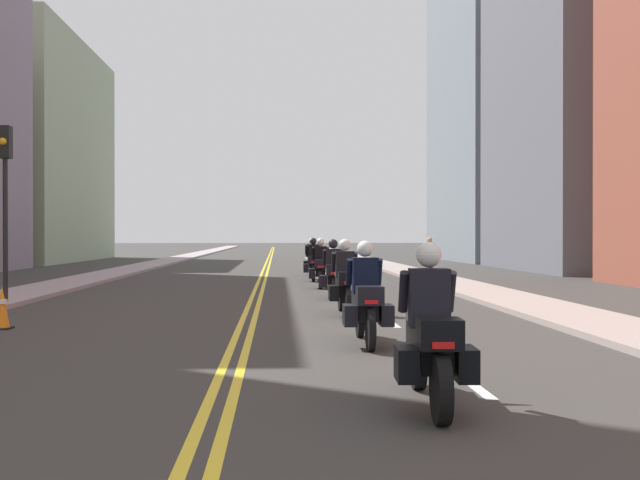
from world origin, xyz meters
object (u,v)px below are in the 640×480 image
motorcycle_1 (366,302)px  traffic_light_near (5,181)px  motorcycle_2 (345,284)px  pedestrian_1 (430,256)px  traffic_cone_0 (2,307)px  motorcycle_6 (312,260)px  motorcycle_4 (320,268)px  motorcycle_5 (313,264)px  motorcycle_0 (430,342)px  motorcycle_3 (333,274)px

motorcycle_1 → traffic_light_near: 10.90m
motorcycle_2 → pedestrian_1: bearing=71.2°
traffic_cone_0 → traffic_light_near: traffic_light_near is taller
motorcycle_1 → motorcycle_6: size_ratio=0.98×
motorcycle_4 → motorcycle_6: 7.78m
motorcycle_1 → traffic_cone_0: bearing=160.5°
traffic_cone_0 → traffic_light_near: 5.51m
motorcycle_5 → motorcycle_6: 4.02m
motorcycle_6 → motorcycle_4: bearing=-90.4°
motorcycle_5 → traffic_light_near: bearing=-128.1°
motorcycle_0 → traffic_light_near: (-8.22, 11.12, 2.42)m
motorcycle_5 → motorcycle_4: bearing=-87.0°
motorcycle_3 → motorcycle_6: (-0.03, 11.84, -0.00)m
motorcycle_0 → motorcycle_5: size_ratio=0.99×
motorcycle_2 → traffic_cone_0: motorcycle_2 is taller
motorcycle_2 → pedestrian_1: (4.96, 14.66, 0.19)m
motorcycle_0 → motorcycle_5: bearing=93.8°
traffic_light_near → motorcycle_4: bearing=35.5°
traffic_cone_0 → motorcycle_0: bearing=-44.8°
motorcycle_0 → pedestrian_1: size_ratio=1.32×
motorcycle_5 → motorcycle_6: size_ratio=1.00×
motorcycle_2 → motorcycle_3: (0.07, 4.29, -0.01)m
motorcycle_5 → pedestrian_1: bearing=28.8°
motorcycle_5 → traffic_cone_0: size_ratio=2.78×
motorcycle_0 → motorcycle_3: 12.84m
motorcycle_2 → traffic_cone_0: bearing=-163.5°
motorcycle_0 → motorcycle_4: bearing=93.7°
pedestrian_1 → motorcycle_0: bearing=163.1°
motorcycle_1 → pedestrian_1: (5.04, 18.99, 0.18)m
motorcycle_3 → motorcycle_5: bearing=93.7°
motorcycle_0 → motorcycle_6: (-0.01, 24.68, -0.01)m
motorcycle_0 → motorcycle_3: size_ratio=1.02×
motorcycle_2 → pedestrian_1: size_ratio=1.34×
motorcycle_6 → traffic_cone_0: size_ratio=2.77×
motorcycle_2 → pedestrian_1: pedestrian_1 is taller
motorcycle_6 → traffic_cone_0: (-6.61, -18.10, -0.26)m
motorcycle_6 → pedestrian_1: pedestrian_1 is taller
motorcycle_1 → motorcycle_2: 4.33m
pedestrian_1 → traffic_cone_0: bearing=140.3°
motorcycle_1 → motorcycle_5: (-0.01, 16.45, -0.01)m
motorcycle_0 → traffic_cone_0: (-6.62, 6.58, -0.26)m
motorcycle_3 → motorcycle_4: size_ratio=1.02×
motorcycle_4 → pedestrian_1: (5.00, 6.30, 0.20)m
motorcycle_2 → traffic_light_near: (-8.17, 2.57, 2.41)m
motorcycle_2 → motorcycle_5: motorcycle_2 is taller
motorcycle_3 → traffic_light_near: (-8.24, -1.72, 2.42)m
motorcycle_6 → pedestrian_1: size_ratio=1.33×
motorcycle_0 → motorcycle_4: size_ratio=1.04×
motorcycle_0 → motorcycle_6: 24.68m
traffic_cone_0 → traffic_light_near: size_ratio=0.18×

